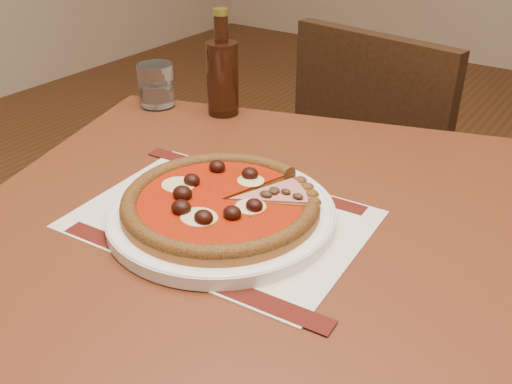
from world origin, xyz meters
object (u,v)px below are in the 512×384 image
(water_glass, at_px, (156,85))
(bottle, at_px, (222,75))
(table, at_px, (249,273))
(chair_far, at_px, (384,171))
(pizza, at_px, (221,201))
(plate, at_px, (221,213))

(water_glass, height_order, bottle, bottle)
(table, distance_m, water_glass, 0.50)
(chair_far, height_order, pizza, chair_far)
(pizza, distance_m, bottle, 0.41)
(table, relative_size, pizza, 3.63)
(plate, distance_m, bottle, 0.41)
(pizza, bearing_deg, chair_far, 93.65)
(table, relative_size, chair_far, 1.15)
(plate, bearing_deg, bottle, 127.00)
(chair_far, bearing_deg, water_glass, 63.34)
(pizza, relative_size, water_glass, 3.13)
(water_glass, bearing_deg, chair_far, 53.97)
(chair_far, xyz_separation_m, plate, (0.05, -0.74, 0.26))
(pizza, height_order, bottle, bottle)
(chair_far, distance_m, water_glass, 0.64)
(table, distance_m, pizza, 0.14)
(chair_far, relative_size, pizza, 3.15)
(chair_far, bearing_deg, bottle, 74.22)
(table, distance_m, bottle, 0.44)
(table, xyz_separation_m, chair_far, (-0.07, 0.71, -0.15))
(chair_far, distance_m, bottle, 0.57)
(chair_far, height_order, plate, chair_far)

